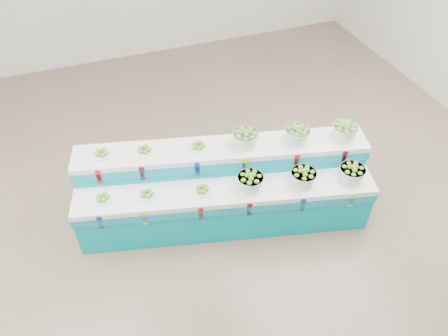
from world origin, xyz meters
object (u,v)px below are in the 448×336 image
Objects in this scene: display_stand at (224,188)px; basket_lower_left at (250,181)px; plate_upper_mid at (144,150)px; basket_upper_right at (345,131)px.

basket_lower_left is (0.23, -0.29, 0.32)m from display_stand.
display_stand is 1.13m from plate_upper_mid.
display_stand is 1.69m from basket_upper_right.
basket_upper_right is (1.34, 0.15, 0.30)m from basket_lower_left.
display_stand is 0.49m from basket_lower_left.
display_stand is at bearing -27.26° from plate_upper_mid.
display_stand is at bearing 128.28° from basket_lower_left.
basket_upper_right is at bearing 6.25° from basket_lower_left.
basket_upper_right reaches higher than basket_lower_left.
plate_upper_mid is at bearing 146.07° from basket_lower_left.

